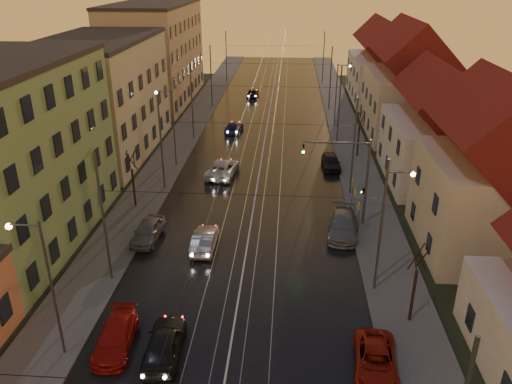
% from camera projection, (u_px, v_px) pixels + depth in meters
% --- Properties ---
extents(road, '(16.00, 120.00, 0.04)m').
position_uv_depth(road, '(265.00, 138.00, 60.78)').
color(road, black).
rests_on(road, ground).
extents(sidewalk_left, '(4.00, 120.00, 0.15)m').
position_uv_depth(sidewalk_left, '(184.00, 136.00, 61.37)').
color(sidewalk_left, '#4C4C4C').
rests_on(sidewalk_left, ground).
extents(sidewalk_right, '(4.00, 120.00, 0.15)m').
position_uv_depth(sidewalk_right, '(348.00, 139.00, 60.13)').
color(sidewalk_right, '#4C4C4C').
rests_on(sidewalk_right, ground).
extents(tram_rail_0, '(0.06, 120.00, 0.03)m').
position_uv_depth(tram_rail_0, '(247.00, 137.00, 60.90)').
color(tram_rail_0, gray).
rests_on(tram_rail_0, road).
extents(tram_rail_1, '(0.06, 120.00, 0.03)m').
position_uv_depth(tram_rail_1, '(259.00, 137.00, 60.81)').
color(tram_rail_1, gray).
rests_on(tram_rail_1, road).
extents(tram_rail_2, '(0.06, 120.00, 0.03)m').
position_uv_depth(tram_rail_2, '(271.00, 138.00, 60.71)').
color(tram_rail_2, gray).
rests_on(tram_rail_2, road).
extents(tram_rail_3, '(0.06, 120.00, 0.03)m').
position_uv_depth(tram_rail_3, '(283.00, 138.00, 60.63)').
color(tram_rail_3, gray).
rests_on(tram_rail_3, road).
extents(apartment_left_1, '(10.00, 18.00, 13.00)m').
position_uv_depth(apartment_left_1, '(2.00, 159.00, 35.55)').
color(apartment_left_1, '#6F9A62').
rests_on(apartment_left_1, ground).
extents(apartment_left_2, '(10.00, 20.00, 12.00)m').
position_uv_depth(apartment_left_2, '(101.00, 99.00, 53.95)').
color(apartment_left_2, '#BDB792').
rests_on(apartment_left_2, ground).
extents(apartment_left_3, '(10.00, 24.00, 14.00)m').
position_uv_depth(apartment_left_3, '(156.00, 54.00, 75.38)').
color(apartment_left_3, tan).
rests_on(apartment_left_3, ground).
extents(house_right_1, '(8.67, 10.20, 10.80)m').
position_uv_depth(house_right_1, '(491.00, 180.00, 34.75)').
color(house_right_1, beige).
rests_on(house_right_1, ground).
extents(house_right_2, '(9.18, 12.24, 9.20)m').
position_uv_depth(house_right_2, '(439.00, 134.00, 46.91)').
color(house_right_2, beige).
rests_on(house_right_2, ground).
extents(house_right_3, '(9.18, 14.28, 11.50)m').
position_uv_depth(house_right_3, '(407.00, 87.00, 60.08)').
color(house_right_3, beige).
rests_on(house_right_3, ground).
extents(house_right_4, '(9.18, 16.32, 10.00)m').
position_uv_depth(house_right_4, '(382.00, 67.00, 76.77)').
color(house_right_4, beige).
rests_on(house_right_4, ground).
extents(catenary_pole_l_1, '(0.16, 0.16, 9.00)m').
position_uv_depth(catenary_pole_l_1, '(104.00, 220.00, 31.27)').
color(catenary_pole_l_1, '#595B60').
rests_on(catenary_pole_l_1, ground).
extents(catenary_pole_r_1, '(0.16, 0.16, 9.00)m').
position_uv_depth(catenary_pole_r_1, '(381.00, 229.00, 30.20)').
color(catenary_pole_r_1, '#595B60').
rests_on(catenary_pole_r_1, ground).
extents(catenary_pole_l_2, '(0.16, 0.16, 9.00)m').
position_uv_depth(catenary_pole_l_2, '(161.00, 143.00, 44.91)').
color(catenary_pole_l_2, '#595B60').
rests_on(catenary_pole_l_2, ground).
extents(catenary_pole_r_2, '(0.16, 0.16, 9.00)m').
position_uv_depth(catenary_pole_r_2, '(354.00, 147.00, 43.85)').
color(catenary_pole_r_2, '#595B60').
rests_on(catenary_pole_r_2, ground).
extents(catenary_pole_l_3, '(0.16, 0.16, 9.00)m').
position_uv_depth(catenary_pole_l_3, '(192.00, 102.00, 58.56)').
color(catenary_pole_l_3, '#595B60').
rests_on(catenary_pole_l_3, ground).
extents(catenary_pole_r_3, '(0.16, 0.16, 9.00)m').
position_uv_depth(catenary_pole_r_3, '(339.00, 105.00, 57.50)').
color(catenary_pole_r_3, '#595B60').
rests_on(catenary_pole_r_3, ground).
extents(catenary_pole_l_4, '(0.16, 0.16, 9.00)m').
position_uv_depth(catenary_pole_l_4, '(211.00, 77.00, 72.21)').
color(catenary_pole_l_4, '#595B60').
rests_on(catenary_pole_l_4, ground).
extents(catenary_pole_r_4, '(0.16, 0.16, 9.00)m').
position_uv_depth(catenary_pole_r_4, '(330.00, 79.00, 71.14)').
color(catenary_pole_r_4, '#595B60').
rests_on(catenary_pole_r_4, ground).
extents(catenary_pole_l_5, '(0.16, 0.16, 9.00)m').
position_uv_depth(catenary_pole_l_5, '(226.00, 57.00, 88.59)').
color(catenary_pole_l_5, '#595B60').
rests_on(catenary_pole_l_5, ground).
extents(catenary_pole_r_5, '(0.16, 0.16, 9.00)m').
position_uv_depth(catenary_pole_r_5, '(323.00, 58.00, 87.52)').
color(catenary_pole_r_5, '#595B60').
rests_on(catenary_pole_r_5, ground).
extents(street_lamp_0, '(1.75, 0.32, 8.00)m').
position_uv_depth(street_lamp_0, '(44.00, 277.00, 24.77)').
color(street_lamp_0, '#595B60').
rests_on(street_lamp_0, ground).
extents(street_lamp_1, '(1.75, 0.32, 8.00)m').
position_uv_depth(street_lamp_1, '(387.00, 216.00, 30.92)').
color(street_lamp_1, '#595B60').
rests_on(street_lamp_1, ground).
extents(street_lamp_2, '(1.75, 0.32, 8.00)m').
position_uv_depth(street_lamp_2, '(170.00, 120.00, 50.25)').
color(street_lamp_2, '#595B60').
rests_on(street_lamp_2, ground).
extents(street_lamp_3, '(1.75, 0.32, 8.00)m').
position_uv_depth(street_lamp_3, '(339.00, 88.00, 63.67)').
color(street_lamp_3, '#595B60').
rests_on(street_lamp_3, ground).
extents(traffic_light_mast, '(5.30, 0.32, 7.20)m').
position_uv_depth(traffic_light_mast, '(354.00, 172.00, 38.38)').
color(traffic_light_mast, '#595B60').
rests_on(traffic_light_mast, ground).
extents(bare_tree_0, '(1.09, 1.09, 5.11)m').
position_uv_depth(bare_tree_0, '(133.00, 181.00, 42.20)').
color(bare_tree_0, black).
rests_on(bare_tree_0, ground).
extents(bare_tree_1, '(1.09, 1.09, 5.11)m').
position_uv_depth(bare_tree_1, '(414.00, 286.00, 28.20)').
color(bare_tree_1, black).
rests_on(bare_tree_1, ground).
extents(bare_tree_2, '(1.09, 1.09, 5.11)m').
position_uv_depth(bare_tree_2, '(359.00, 135.00, 53.66)').
color(bare_tree_2, black).
rests_on(bare_tree_2, ground).
extents(driving_car_0, '(2.08, 4.74, 1.59)m').
position_uv_depth(driving_car_0, '(164.00, 343.00, 26.36)').
color(driving_car_0, black).
rests_on(driving_car_0, ground).
extents(driving_car_1, '(1.56, 4.41, 1.45)m').
position_uv_depth(driving_car_1, '(205.00, 240.00, 36.55)').
color(driving_car_1, gray).
rests_on(driving_car_1, ground).
extents(driving_car_2, '(3.18, 5.76, 1.53)m').
position_uv_depth(driving_car_2, '(223.00, 169.00, 49.39)').
color(driving_car_2, '#BABABA').
rests_on(driving_car_2, ground).
extents(driving_car_3, '(2.28, 4.62, 1.29)m').
position_uv_depth(driving_car_3, '(234.00, 127.00, 62.66)').
color(driving_car_3, '#151F41').
rests_on(driving_car_3, ground).
extents(driving_car_4, '(1.94, 4.29, 1.43)m').
position_uv_depth(driving_car_4, '(253.00, 93.00, 79.62)').
color(driving_car_4, black).
rests_on(driving_car_4, ground).
extents(parked_left_2, '(2.17, 4.64, 1.31)m').
position_uv_depth(parked_left_2, '(116.00, 337.00, 27.00)').
color(parked_left_2, '#AD1411').
rests_on(parked_left_2, ground).
extents(parked_left_3, '(2.03, 4.53, 1.51)m').
position_uv_depth(parked_left_3, '(148.00, 231.00, 37.71)').
color(parked_left_3, gray).
rests_on(parked_left_3, ground).
extents(parked_right_0, '(2.54, 4.78, 1.28)m').
position_uv_depth(parked_right_0, '(376.00, 361.00, 25.40)').
color(parked_right_0, '#9D190F').
rests_on(parked_right_0, ground).
extents(parked_right_1, '(2.75, 5.54, 1.55)m').
position_uv_depth(parked_right_1, '(343.00, 225.00, 38.51)').
color(parked_right_1, gray).
rests_on(parked_right_1, ground).
extents(parked_right_2, '(1.95, 4.41, 1.48)m').
position_uv_depth(parked_right_2, '(331.00, 162.00, 51.15)').
color(parked_right_2, black).
rests_on(parked_right_2, ground).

